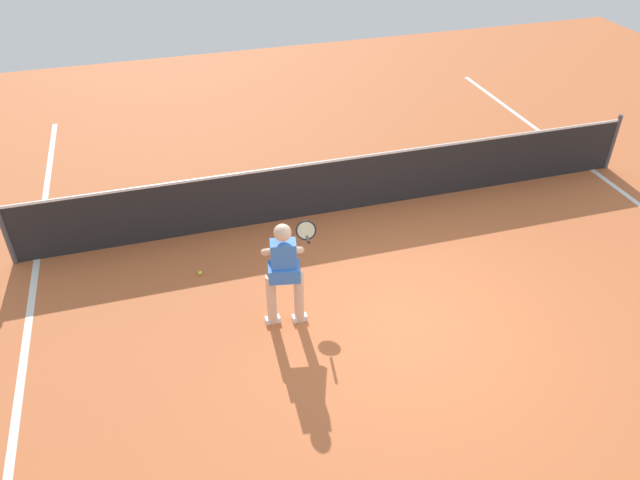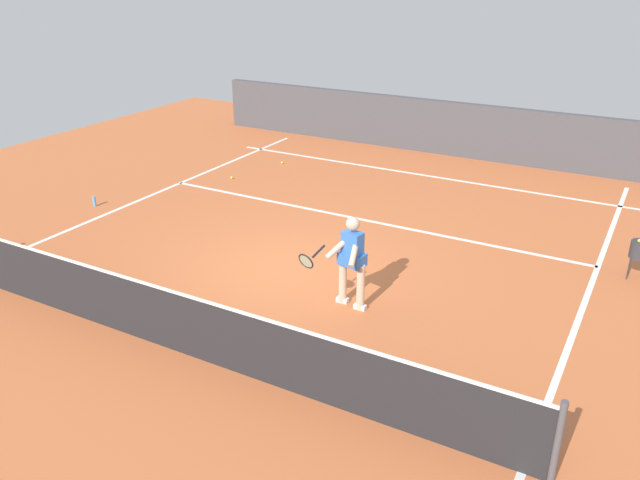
{
  "view_description": "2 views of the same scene",
  "coord_description": "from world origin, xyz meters",
  "views": [
    {
      "loc": [
        -2.93,
        -5.39,
        5.64
      ],
      "look_at": [
        -1.0,
        1.1,
        0.84
      ],
      "focal_mm": 34.39,
      "sensor_mm": 36.0,
      "label": 1
    },
    {
      "loc": [
        -5.66,
        8.8,
        5.17
      ],
      "look_at": [
        -1.02,
        0.51,
        1.02
      ],
      "focal_mm": 36.02,
      "sensor_mm": 36.0,
      "label": 2
    }
  ],
  "objects": [
    {
      "name": "tennis_ball_far",
      "position": [
        3.6,
        -5.6,
        0.03
      ],
      "size": [
        0.07,
        0.07,
        0.07
      ],
      "primitive_type": "sphere",
      "color": "#D1E533",
      "rests_on": "ground"
    },
    {
      "name": "tennis_ball_near",
      "position": [
        4.02,
        -3.83,
        0.03
      ],
      "size": [
        0.07,
        0.07,
        0.07
      ],
      "primitive_type": "sphere",
      "color": "#D1E533",
      "rests_on": "ground"
    },
    {
      "name": "court_net",
      "position": [
        0.0,
        2.97,
        0.5
      ],
      "size": [
        10.58,
        0.08,
        1.08
      ],
      "color": "#4C4C51",
      "rests_on": "ground"
    },
    {
      "name": "baseline_marking",
      "position": [
        0.0,
        -6.55,
        0.0
      ],
      "size": [
        10.9,
        0.1,
        0.01
      ],
      "primitive_type": "cube",
      "color": "white",
      "rests_on": "ground"
    },
    {
      "name": "water_bottle",
      "position": [
        5.55,
        -0.69,
        0.12
      ],
      "size": [
        0.07,
        0.07,
        0.24
      ],
      "primitive_type": "cylinder",
      "color": "#4C9EE5",
      "rests_on": "ground"
    },
    {
      "name": "court_back_wall",
      "position": [
        0.0,
        -8.75,
        0.76
      ],
      "size": [
        14.9,
        0.24,
        1.52
      ],
      "primitive_type": "cube",
      "color": "#47474C",
      "rests_on": "ground"
    },
    {
      "name": "sideline_left_marking",
      "position": [
        -4.95,
        0.0,
        0.0
      ],
      "size": [
        0.1,
        16.09,
        0.01
      ],
      "primitive_type": "cube",
      "color": "white",
      "rests_on": "ground"
    },
    {
      "name": "sideline_right_marking",
      "position": [
        4.95,
        0.0,
        0.0
      ],
      "size": [
        0.1,
        16.09,
        0.01
      ],
      "primitive_type": "cube",
      "color": "white",
      "rests_on": "ground"
    },
    {
      "name": "ground_plane",
      "position": [
        0.0,
        0.0,
        0.0
      ],
      "size": [
        23.52,
        23.52,
        0.0
      ],
      "primitive_type": "plane",
      "color": "#C66638"
    },
    {
      "name": "tennis_ball_mid",
      "position": [
        -2.61,
        1.88,
        0.03
      ],
      "size": [
        0.07,
        0.07,
        0.07
      ],
      "primitive_type": "sphere",
      "color": "#D1E533",
      "rests_on": "ground"
    },
    {
      "name": "service_line_marking",
      "position": [
        0.0,
        -2.93,
        0.0
      ],
      "size": [
        9.9,
        0.1,
        0.01
      ],
      "primitive_type": "cube",
      "color": "white",
      "rests_on": "ground"
    },
    {
      "name": "tennis_player",
      "position": [
        -1.62,
        0.59,
        0.85
      ],
      "size": [
        0.9,
        0.9,
        1.55
      ],
      "color": "beige",
      "rests_on": "ground"
    }
  ]
}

